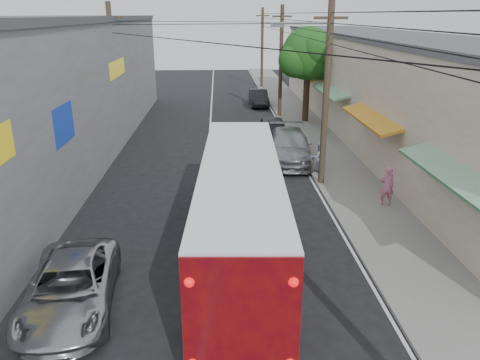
{
  "coord_description": "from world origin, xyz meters",
  "views": [
    {
      "loc": [
        0.58,
        -6.83,
        7.34
      ],
      "look_at": [
        1.34,
        9.39,
        1.57
      ],
      "focal_mm": 35.0,
      "sensor_mm": 36.0,
      "label": 1
    }
  ],
  "objects_px": {
    "coach_bus": "(240,211)",
    "jeepney": "(71,287)",
    "parked_car_mid": "(273,131)",
    "parked_car_far": "(259,98)",
    "pedestrian_far": "(319,157)",
    "parked_suv": "(289,146)",
    "pedestrian_near": "(387,186)"
  },
  "relations": [
    {
      "from": "jeepney",
      "to": "parked_car_mid",
      "type": "xyz_separation_m",
      "value": [
        7.12,
        16.41,
        0.12
      ]
    },
    {
      "from": "parked_car_far",
      "to": "parked_car_mid",
      "type": "bearing_deg",
      "value": -91.88
    },
    {
      "from": "parked_suv",
      "to": "parked_car_far",
      "type": "xyz_separation_m",
      "value": [
        -0.24,
        15.87,
        -0.13
      ]
    },
    {
      "from": "pedestrian_near",
      "to": "parked_car_mid",
      "type": "bearing_deg",
      "value": -67.44
    },
    {
      "from": "parked_suv",
      "to": "coach_bus",
      "type": "bearing_deg",
      "value": -101.37
    },
    {
      "from": "coach_bus",
      "to": "parked_car_far",
      "type": "bearing_deg",
      "value": 86.41
    },
    {
      "from": "parked_car_far",
      "to": "pedestrian_far",
      "type": "height_order",
      "value": "pedestrian_far"
    },
    {
      "from": "coach_bus",
      "to": "parked_suv",
      "type": "height_order",
      "value": "coach_bus"
    },
    {
      "from": "coach_bus",
      "to": "parked_car_far",
      "type": "distance_m",
      "value": 26.45
    },
    {
      "from": "jeepney",
      "to": "pedestrian_far",
      "type": "distance_m",
      "value": 13.82
    },
    {
      "from": "coach_bus",
      "to": "jeepney",
      "type": "relative_size",
      "value": 2.37
    },
    {
      "from": "parked_suv",
      "to": "parked_car_mid",
      "type": "xyz_separation_m",
      "value": [
        -0.45,
        3.55,
        -0.03
      ]
    },
    {
      "from": "pedestrian_far",
      "to": "coach_bus",
      "type": "bearing_deg",
      "value": 55.79
    },
    {
      "from": "parked_car_far",
      "to": "coach_bus",
      "type": "bearing_deg",
      "value": -96.99
    },
    {
      "from": "coach_bus",
      "to": "parked_car_far",
      "type": "height_order",
      "value": "coach_bus"
    },
    {
      "from": "coach_bus",
      "to": "parked_car_mid",
      "type": "distance_m",
      "value": 14.22
    },
    {
      "from": "pedestrian_far",
      "to": "parked_car_mid",
      "type": "bearing_deg",
      "value": -81.59
    },
    {
      "from": "coach_bus",
      "to": "jeepney",
      "type": "bearing_deg",
      "value": -149.02
    },
    {
      "from": "coach_bus",
      "to": "jeepney",
      "type": "height_order",
      "value": "coach_bus"
    },
    {
      "from": "coach_bus",
      "to": "pedestrian_far",
      "type": "height_order",
      "value": "coach_bus"
    },
    {
      "from": "pedestrian_near",
      "to": "jeepney",
      "type": "bearing_deg",
      "value": 34.96
    },
    {
      "from": "jeepney",
      "to": "parked_suv",
      "type": "relative_size",
      "value": 0.86
    },
    {
      "from": "pedestrian_far",
      "to": "pedestrian_near",
      "type": "bearing_deg",
      "value": 105.34
    },
    {
      "from": "parked_car_far",
      "to": "pedestrian_far",
      "type": "bearing_deg",
      "value": -86.49
    },
    {
      "from": "parked_suv",
      "to": "pedestrian_near",
      "type": "xyz_separation_m",
      "value": [
        2.96,
        -6.49,
        0.12
      ]
    },
    {
      "from": "parked_car_mid",
      "to": "parked_car_far",
      "type": "distance_m",
      "value": 12.33
    },
    {
      "from": "jeepney",
      "to": "pedestrian_near",
      "type": "bearing_deg",
      "value": 24.9
    },
    {
      "from": "parked_car_far",
      "to": "pedestrian_far",
      "type": "distance_m",
      "value": 18.07
    },
    {
      "from": "jeepney",
      "to": "parked_suv",
      "type": "bearing_deg",
      "value": 53.25
    },
    {
      "from": "pedestrian_near",
      "to": "pedestrian_far",
      "type": "xyz_separation_m",
      "value": [
        -1.81,
        4.35,
        -0.09
      ]
    },
    {
      "from": "parked_suv",
      "to": "parked_car_far",
      "type": "bearing_deg",
      "value": 95.82
    },
    {
      "from": "parked_suv",
      "to": "pedestrian_far",
      "type": "height_order",
      "value": "parked_suv"
    }
  ]
}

